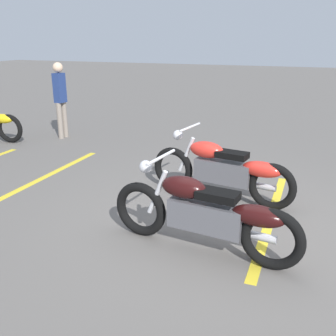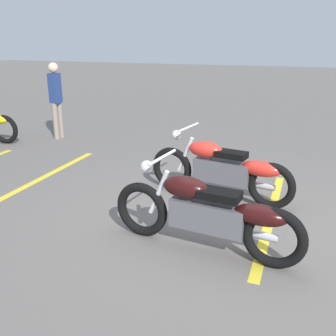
# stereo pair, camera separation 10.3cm
# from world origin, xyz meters

# --- Properties ---
(ground_plane) EXTENTS (60.00, 60.00, 0.00)m
(ground_plane) POSITION_xyz_m (0.00, 0.00, 0.00)
(ground_plane) COLOR #66605B
(motorcycle_bright_foreground) EXTENTS (2.22, 0.64, 1.04)m
(motorcycle_bright_foreground) POSITION_xyz_m (0.23, -0.76, 0.46)
(motorcycle_bright_foreground) COLOR black
(motorcycle_bright_foreground) RESTS_ON ground
(motorcycle_dark_foreground) EXTENTS (2.23, 0.62, 1.04)m
(motorcycle_dark_foreground) POSITION_xyz_m (0.04, 0.77, 0.46)
(motorcycle_dark_foreground) COLOR black
(motorcycle_dark_foreground) RESTS_ON ground
(bystander_secondary) EXTENTS (0.23, 0.29, 1.75)m
(bystander_secondary) POSITION_xyz_m (4.68, -3.03, 0.97)
(bystander_secondary) COLOR gray
(bystander_secondary) RESTS_ON ground
(parking_stripe_near) EXTENTS (0.15, 3.20, 0.01)m
(parking_stripe_near) POSITION_xyz_m (-0.53, -0.39, 0.00)
(parking_stripe_near) COLOR yellow
(parking_stripe_near) RESTS_ON ground
(parking_stripe_mid) EXTENTS (0.15, 3.20, 0.01)m
(parking_stripe_mid) POSITION_xyz_m (3.29, -0.54, 0.00)
(parking_stripe_mid) COLOR yellow
(parking_stripe_mid) RESTS_ON ground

